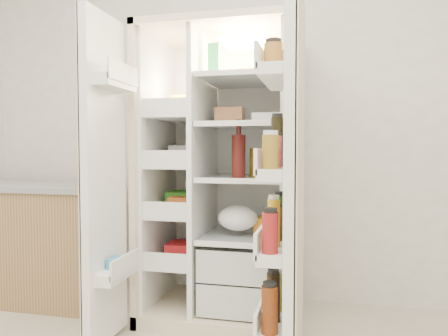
# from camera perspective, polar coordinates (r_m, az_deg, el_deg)

# --- Properties ---
(wall_back) EXTENTS (4.00, 0.02, 2.70)m
(wall_back) POSITION_cam_1_polar(r_m,az_deg,el_deg) (3.05, 2.58, 8.08)
(wall_back) COLOR white
(wall_back) RESTS_ON floor
(refrigerator) EXTENTS (0.93, 0.70, 1.80)m
(refrigerator) POSITION_cam_1_polar(r_m,az_deg,el_deg) (2.72, 0.19, -4.05)
(refrigerator) COLOR beige
(refrigerator) RESTS_ON floor
(freezer_door) EXTENTS (0.15, 0.40, 1.72)m
(freezer_door) POSITION_cam_1_polar(r_m,az_deg,el_deg) (2.33, -15.73, -1.61)
(freezer_door) COLOR white
(freezer_door) RESTS_ON floor
(fridge_door) EXTENTS (0.17, 0.58, 1.72)m
(fridge_door) POSITION_cam_1_polar(r_m,az_deg,el_deg) (1.95, 8.91, -2.83)
(fridge_door) COLOR white
(fridge_door) RESTS_ON floor
(kitchen_counter) EXTENTS (1.12, 0.60, 0.81)m
(kitchen_counter) POSITION_cam_1_polar(r_m,az_deg,el_deg) (3.34, -24.23, -8.86)
(kitchen_counter) COLOR #9D7E4E
(kitchen_counter) RESTS_ON floor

